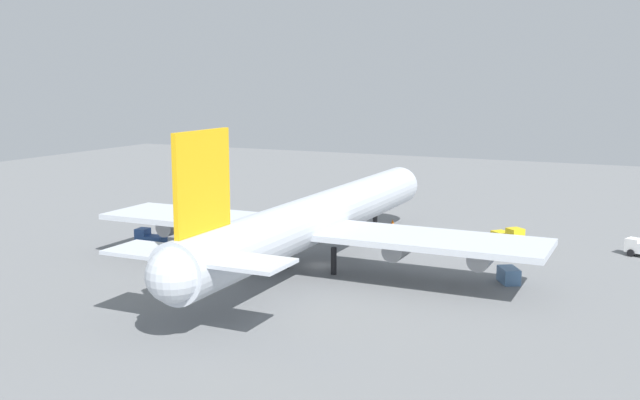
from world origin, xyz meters
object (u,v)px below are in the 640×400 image
object	(u,v)px
fuel_truck	(149,237)
cargo_container_fore	(509,275)
cargo_airplane	(319,218)
safety_cone_nose	(393,221)
cargo_loader	(509,236)

from	to	relation	value
fuel_truck	cargo_container_fore	bearing A→B (deg)	-87.46
cargo_airplane	safety_cone_nose	world-z (taller)	cargo_airplane
cargo_container_fore	safety_cone_nose	bearing A→B (deg)	41.06
fuel_truck	safety_cone_nose	bearing A→B (deg)	-41.09
cargo_loader	cargo_container_fore	bearing A→B (deg)	-169.35
cargo_loader	cargo_airplane	bearing A→B (deg)	139.67
fuel_truck	safety_cone_nose	world-z (taller)	fuel_truck
cargo_airplane	cargo_loader	bearing A→B (deg)	-40.33
cargo_loader	safety_cone_nose	xyz separation A→B (m)	(7.36, 20.12, -0.91)
fuel_truck	cargo_airplane	bearing A→B (deg)	-90.87
fuel_truck	cargo_container_fore	size ratio (longest dim) A/B	1.21
cargo_airplane	cargo_container_fore	world-z (taller)	cargo_airplane
fuel_truck	cargo_loader	bearing A→B (deg)	-64.14
cargo_loader	cargo_container_fore	size ratio (longest dim) A/B	1.45
cargo_airplane	cargo_container_fore	size ratio (longest dim) A/B	18.12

